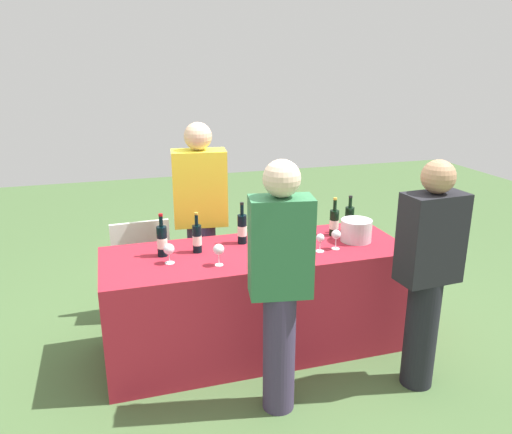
{
  "coord_description": "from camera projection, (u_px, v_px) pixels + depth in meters",
  "views": [
    {
      "loc": [
        -0.96,
        -3.21,
        2.1
      ],
      "look_at": [
        0.0,
        0.0,
        1.04
      ],
      "focal_mm": 35.03,
      "sensor_mm": 36.0,
      "label": 1
    }
  ],
  "objects": [
    {
      "name": "wine_glass_5",
      "position": [
        336.0,
        235.0,
        3.58
      ],
      "size": [
        0.07,
        0.07,
        0.15
      ],
      "color": "silver",
      "rests_on": "tasting_table"
    },
    {
      "name": "menu_board",
      "position": [
        142.0,
        267.0,
        4.27
      ],
      "size": [
        0.49,
        0.06,
        0.81
      ],
      "primitive_type": "cube",
      "rotation": [
        0.0,
        0.0,
        0.06
      ],
      "color": "white",
      "rests_on": "ground_plane"
    },
    {
      "name": "wine_bottle_2",
      "position": [
        242.0,
        229.0,
        3.69
      ],
      "size": [
        0.07,
        0.07,
        0.32
      ],
      "color": "black",
      "rests_on": "tasting_table"
    },
    {
      "name": "ground_plane",
      "position": [
        256.0,
        346.0,
        3.83
      ],
      "size": [
        12.0,
        12.0,
        0.0
      ],
      "primitive_type": "plane",
      "color": "#476638"
    },
    {
      "name": "wine_glass_1",
      "position": [
        219.0,
        250.0,
        3.3
      ],
      "size": [
        0.07,
        0.07,
        0.15
      ],
      "color": "silver",
      "rests_on": "tasting_table"
    },
    {
      "name": "wine_bottle_4",
      "position": [
        349.0,
        219.0,
        3.94
      ],
      "size": [
        0.07,
        0.07,
        0.3
      ],
      "color": "black",
      "rests_on": "tasting_table"
    },
    {
      "name": "ice_bucket",
      "position": [
        356.0,
        230.0,
        3.75
      ],
      "size": [
        0.23,
        0.23,
        0.16
      ],
      "primitive_type": "cylinder",
      "color": "silver",
      "rests_on": "tasting_table"
    },
    {
      "name": "wine_bottle_0",
      "position": [
        162.0,
        241.0,
        3.46
      ],
      "size": [
        0.07,
        0.07,
        0.31
      ],
      "color": "black",
      "rests_on": "tasting_table"
    },
    {
      "name": "guest_1",
      "position": [
        428.0,
        270.0,
        3.15
      ],
      "size": [
        0.4,
        0.24,
        1.54
      ],
      "rotation": [
        0.0,
        0.0,
        0.07
      ],
      "color": "black",
      "rests_on": "ground_plane"
    },
    {
      "name": "wine_bottle_3",
      "position": [
        334.0,
        222.0,
        3.86
      ],
      "size": [
        0.07,
        0.07,
        0.3
      ],
      "color": "black",
      "rests_on": "tasting_table"
    },
    {
      "name": "tasting_table",
      "position": [
        256.0,
        300.0,
        3.71
      ],
      "size": [
        2.18,
        0.78,
        0.79
      ],
      "primitive_type": "cube",
      "color": "maroon",
      "rests_on": "ground_plane"
    },
    {
      "name": "server_pouring",
      "position": [
        201.0,
        216.0,
        4.08
      ],
      "size": [
        0.45,
        0.29,
        1.64
      ],
      "rotation": [
        0.0,
        0.0,
        3.02
      ],
      "color": "#3F3351",
      "rests_on": "ground_plane"
    },
    {
      "name": "wine_glass_2",
      "position": [
        281.0,
        242.0,
        3.45
      ],
      "size": [
        0.07,
        0.07,
        0.14
      ],
      "color": "silver",
      "rests_on": "tasting_table"
    },
    {
      "name": "wine_bottle_1",
      "position": [
        197.0,
        238.0,
        3.52
      ],
      "size": [
        0.06,
        0.06,
        0.29
      ],
      "color": "black",
      "rests_on": "tasting_table"
    },
    {
      "name": "wine_glass_3",
      "position": [
        299.0,
        243.0,
        3.45
      ],
      "size": [
        0.07,
        0.07,
        0.14
      ],
      "color": "silver",
      "rests_on": "tasting_table"
    },
    {
      "name": "wine_glass_4",
      "position": [
        320.0,
        239.0,
        3.54
      ],
      "size": [
        0.06,
        0.06,
        0.13
      ],
      "color": "silver",
      "rests_on": "tasting_table"
    },
    {
      "name": "guest_0",
      "position": [
        280.0,
        281.0,
        2.91
      ],
      "size": [
        0.39,
        0.26,
        1.59
      ],
      "rotation": [
        0.0,
        0.0,
        -0.17
      ],
      "color": "#3F3351",
      "rests_on": "ground_plane"
    },
    {
      "name": "wine_glass_0",
      "position": [
        169.0,
        250.0,
        3.33
      ],
      "size": [
        0.07,
        0.07,
        0.14
      ],
      "color": "silver",
      "rests_on": "tasting_table"
    }
  ]
}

